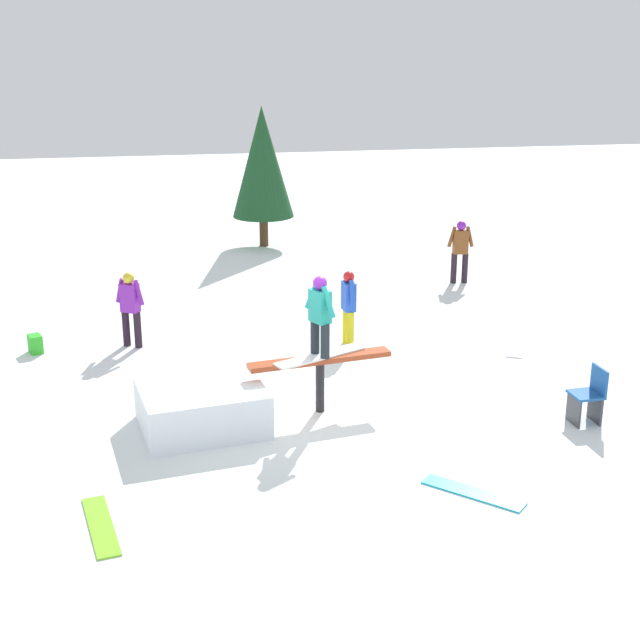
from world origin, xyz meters
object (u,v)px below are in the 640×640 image
object	(u,v)px
rail_feature	(320,366)
backpack_on_snow	(35,344)
pine_tree_near	(262,162)
bystander_brown	(460,248)
folding_chair	(589,397)
main_rider_on_rail	(320,319)
loose_snowboard_lime	(101,526)
bystander_purple	(130,305)
loose_snowboard_white	(516,345)
bystander_blue	(349,304)
loose_snowboard_cyan	(473,493)

from	to	relation	value
rail_feature	backpack_on_snow	distance (m)	5.90
pine_tree_near	bystander_brown	bearing A→B (deg)	-47.93
bystander_brown	folding_chair	xyz separation A→B (m)	(-0.60, -7.80, -0.41)
main_rider_on_rail	bystander_brown	world-z (taller)	main_rider_on_rail
main_rider_on_rail	loose_snowboard_lime	size ratio (longest dim) A/B	1.05
bystander_purple	loose_snowboard_white	xyz separation A→B (m)	(7.13, -1.24, -0.80)
bystander_blue	folding_chair	distance (m)	4.96
loose_snowboard_cyan	bystander_purple	bearing A→B (deg)	168.74
rail_feature	bystander_purple	bearing A→B (deg)	120.56
bystander_brown	loose_snowboard_white	bearing A→B (deg)	-88.07
loose_snowboard_cyan	backpack_on_snow	size ratio (longest dim) A/B	4.04
rail_feature	bystander_purple	size ratio (longest dim) A/B	1.59
loose_snowboard_lime	backpack_on_snow	world-z (taller)	backpack_on_snow
bystander_blue	loose_snowboard_cyan	size ratio (longest dim) A/B	1.05
bystander_blue	backpack_on_snow	size ratio (longest dim) A/B	4.23
rail_feature	loose_snowboard_white	bearing A→B (deg)	19.77
bystander_purple	folding_chair	world-z (taller)	bystander_purple
loose_snowboard_white	pine_tree_near	size ratio (longest dim) A/B	0.37
bystander_brown	loose_snowboard_white	world-z (taller)	bystander_brown
bystander_brown	loose_snowboard_cyan	xyz separation A→B (m)	(-3.04, -9.58, -0.82)
main_rider_on_rail	bystander_brown	xyz separation A→B (m)	(4.52, 6.67, -0.69)
main_rider_on_rail	rail_feature	bearing A→B (deg)	0.00
rail_feature	bystander_brown	world-z (taller)	bystander_brown
main_rider_on_rail	loose_snowboard_lime	bearing A→B (deg)	-163.82
rail_feature	bystander_purple	xyz separation A→B (m)	(-2.94, 3.55, 0.06)
bystander_blue	backpack_on_snow	distance (m)	5.83
main_rider_on_rail	backpack_on_snow	size ratio (longest dim) A/B	4.48
bystander_brown	folding_chair	distance (m)	7.83
loose_snowboard_white	main_rider_on_rail	bearing A→B (deg)	-35.75
bystander_brown	loose_snowboard_lime	world-z (taller)	bystander_brown
backpack_on_snow	pine_tree_near	distance (m)	9.47
main_rider_on_rail	folding_chair	bearing A→B (deg)	-41.89
rail_feature	backpack_on_snow	xyz separation A→B (m)	(-4.70, 3.52, -0.58)
bystander_brown	backpack_on_snow	distance (m)	9.77
bystander_purple	bystander_blue	bearing A→B (deg)	-156.21
rail_feature	backpack_on_snow	size ratio (longest dim) A/B	6.72
main_rider_on_rail	pine_tree_near	bearing A→B (deg)	61.88
bystander_blue	loose_snowboard_white	size ratio (longest dim) A/B	1.03
bystander_blue	loose_snowboard_lime	bearing A→B (deg)	-42.55
main_rider_on_rail	folding_chair	size ratio (longest dim) A/B	1.73
loose_snowboard_cyan	loose_snowboard_lime	distance (m)	4.68
loose_snowboard_lime	pine_tree_near	bearing A→B (deg)	154.56
rail_feature	pine_tree_near	size ratio (longest dim) A/B	0.61
loose_snowboard_lime	folding_chair	bearing A→B (deg)	92.94
loose_snowboard_lime	backpack_on_snow	size ratio (longest dim) A/B	4.25
bystander_brown	loose_snowboard_lime	xyz separation A→B (m)	(-7.73, -9.55, -0.82)
bystander_brown	loose_snowboard_white	xyz separation A→B (m)	(-0.34, -4.36, -0.82)
loose_snowboard_lime	rail_feature	bearing A→B (deg)	121.11
bystander_blue	rail_feature	bearing A→B (deg)	-26.28
bystander_purple	loose_snowboard_white	bearing A→B (deg)	-157.07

